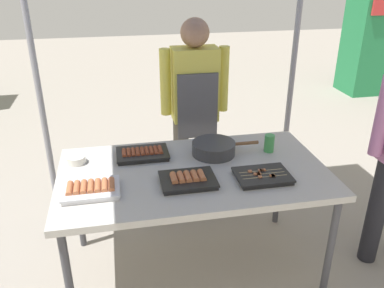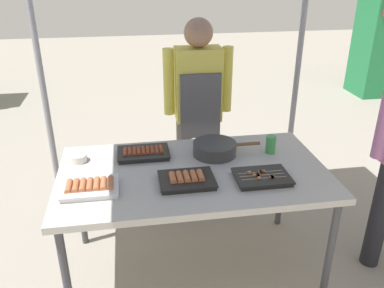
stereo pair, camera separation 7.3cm
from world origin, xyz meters
TOP-DOWN VIEW (x-y plane):
  - ground_plane at (0.00, 0.00)m, footprint 18.00×18.00m
  - stall_table at (0.00, 0.00)m, footprint 1.60×0.90m
  - tray_grilled_sausages at (-0.59, -0.14)m, footprint 0.31×0.23m
  - tray_meat_skewers at (0.37, -0.18)m, footprint 0.31×0.23m
  - tray_pork_links at (-0.28, 0.24)m, footprint 0.33×0.22m
  - tray_spring_rolls at (-0.06, -0.14)m, footprint 0.31×0.24m
  - cooking_wok at (0.17, 0.19)m, footprint 0.44×0.28m
  - condiment_bowl at (-0.69, 0.23)m, footprint 0.11×0.11m
  - drink_cup_near_edge at (0.53, 0.16)m, footprint 0.06×0.06m
  - vendor_woman at (0.16, 0.77)m, footprint 0.52×0.22m
  - neighbor_stall_right at (3.58, 3.36)m, footprint 1.07×0.61m

SIDE VIEW (x-z plane):
  - ground_plane at x=0.00m, z-range 0.00..0.00m
  - stall_table at x=0.00m, z-range 0.32..1.07m
  - tray_meat_skewers at x=0.37m, z-range 0.75..0.79m
  - tray_pork_links at x=-0.28m, z-range 0.75..0.79m
  - tray_spring_rolls at x=-0.06m, z-range 0.74..0.80m
  - tray_grilled_sausages at x=-0.59m, z-range 0.75..0.80m
  - condiment_bowl at x=-0.69m, z-range 0.75..0.80m
  - cooking_wok at x=0.17m, z-range 0.75..0.84m
  - drink_cup_near_edge at x=0.53m, z-range 0.75..0.87m
  - neighbor_stall_right at x=3.58m, z-range 0.01..1.71m
  - vendor_woman at x=0.16m, z-range 0.13..1.66m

